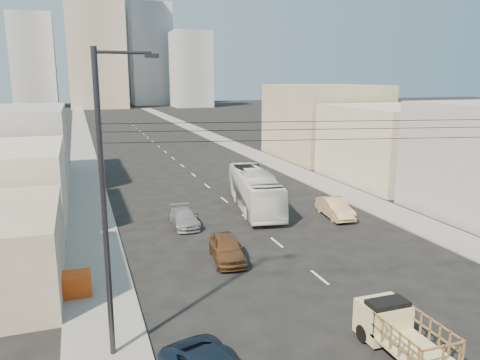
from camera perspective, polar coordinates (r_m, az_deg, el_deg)
ground at (r=21.27m, az=20.67°, el=-19.40°), size 420.00×420.00×0.00m
sidewalk_left at (r=84.28m, az=-18.71°, el=4.29°), size 3.50×180.00×0.12m
sidewalk_right at (r=87.62m, az=-3.13°, el=5.21°), size 3.50×180.00×0.12m
lane_dashes at (r=68.56m, az=-8.64°, el=3.04°), size 0.15×104.00×0.01m
flatbed_pickup at (r=20.64m, az=18.90°, el=-16.79°), size 1.95×4.41×1.90m
city_bus at (r=39.60m, az=1.80°, el=-1.22°), size 4.67×12.04×3.27m
sedan_brown at (r=28.75m, az=-1.61°, el=-8.32°), size 2.39×4.73×1.55m
sedan_tan at (r=38.11m, az=11.51°, el=-3.36°), size 2.12×4.78×1.52m
sedan_grey at (r=35.44m, az=-6.80°, el=-4.60°), size 1.91×4.46×1.28m
streetlamp_left at (r=18.16m, az=-15.98°, el=-2.43°), size 2.36×0.25×12.00m
overhead_wires at (r=19.49m, az=19.87°, el=5.88°), size 23.01×5.02×0.72m
crate_stack at (r=25.68m, az=-19.69°, el=-11.89°), size 1.80×1.20×1.14m
bldg_right_mid at (r=52.74m, az=18.09°, el=4.20°), size 11.00×14.00×8.00m
bldg_right_far at (r=66.23m, az=10.13°, el=7.03°), size 12.00×16.00×10.00m
bldg_left_far at (r=53.53m, az=-26.84°, el=3.59°), size 12.00×16.00×8.00m
high_rise_tower at (r=184.75m, az=-17.33°, el=17.74°), size 20.00×20.00×60.00m
midrise_ne at (r=201.06m, az=-10.83°, el=14.72°), size 16.00×16.00×40.00m
midrise_nw at (r=194.16m, az=-23.85°, el=13.12°), size 15.00×15.00×34.00m
midrise_back at (r=214.64m, az=-14.75°, el=14.91°), size 18.00×18.00×44.00m
midrise_east at (r=183.52m, az=-5.99°, el=13.24°), size 14.00×14.00×28.00m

